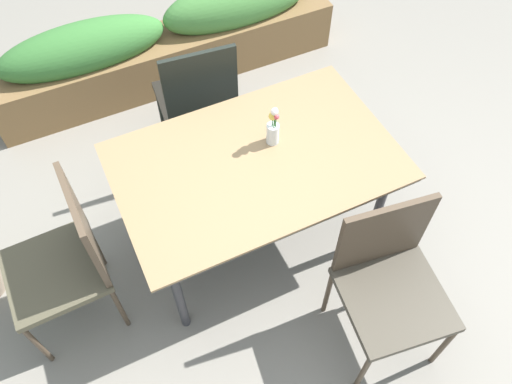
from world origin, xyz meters
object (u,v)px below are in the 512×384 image
Objects in this scene: chair_far_side at (198,97)px; planter_box at (168,43)px; dining_table at (256,168)px; flower_vase at (273,128)px; chair_near_right at (389,277)px; chair_end_left at (67,257)px.

chair_far_side is 0.89m from planter_box.
dining_table is 0.23m from flower_vase.
flower_vase is at bearing -86.77° from planter_box.
dining_table is at bearing -58.71° from chair_near_right.
flower_vase is at bearing -71.03° from chair_far_side.
dining_table is 1.49× the size of chair_far_side.
dining_table is 0.55× the size of planter_box.
flower_vase is at bearing 29.84° from dining_table.
chair_near_right is 1.64m from chair_far_side.
chair_end_left reaches higher than planter_box.
dining_table is 0.88m from chair_near_right.
flower_vase reaches higher than planter_box.
chair_end_left is (-1.41, 0.80, -0.00)m from chair_near_right.
chair_end_left is (-1.06, 0.00, -0.15)m from dining_table.
dining_table is 1.07m from chair_end_left.
dining_table is at bearing -91.65° from planter_box.
chair_near_right is at bearing -66.71° from dining_table.
flower_vase is (0.17, -0.72, 0.33)m from chair_far_side.
flower_vase is (0.14, 0.08, 0.17)m from dining_table.
planter_box is (0.08, 0.86, -0.21)m from chair_far_side.
flower_vase reaches higher than chair_near_right.
chair_far_side reaches higher than chair_near_right.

